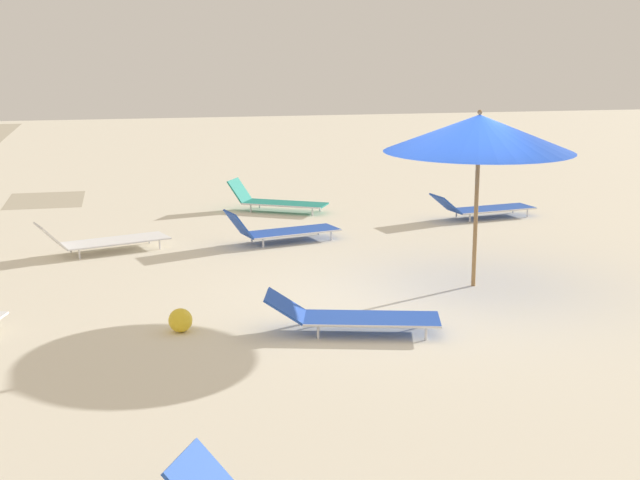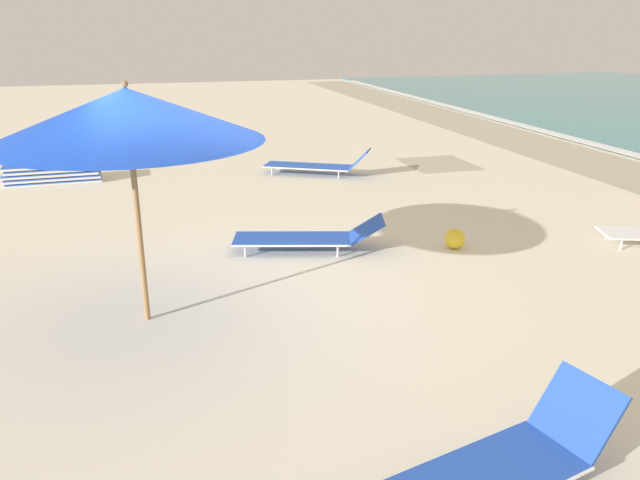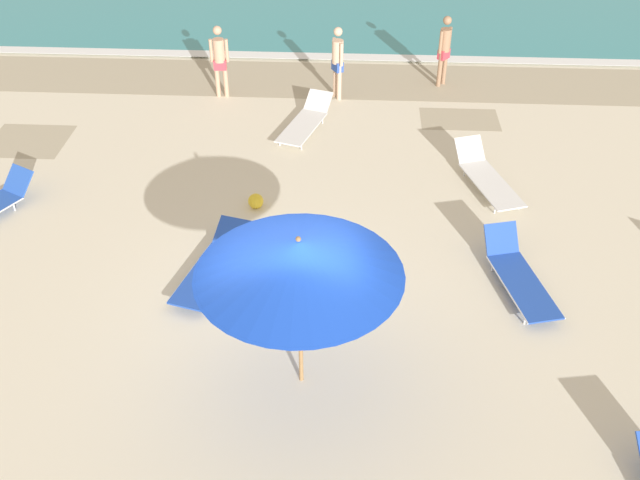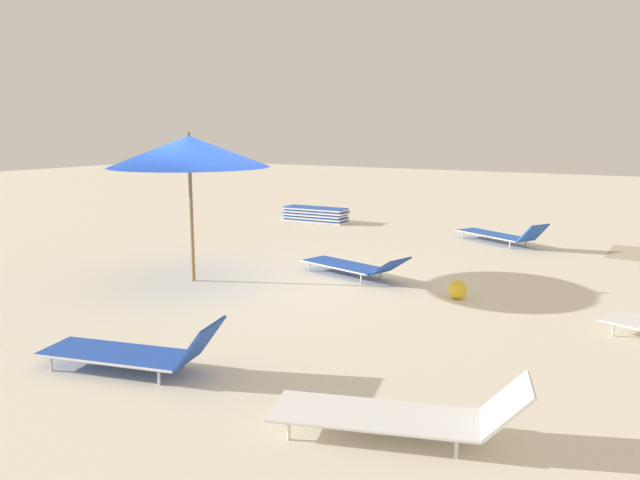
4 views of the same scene
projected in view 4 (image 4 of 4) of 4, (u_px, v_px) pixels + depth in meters
ground_plane at (244, 288)px, 10.60m from camera, size 60.00×60.00×0.16m
beach_umbrella at (189, 152)px, 10.37m from camera, size 2.69×2.69×2.54m
lounger_stack at (315, 215)px, 17.52m from camera, size 0.68×1.92×0.41m
sun_lounger_under_umbrella at (401, 413)px, 5.27m from camera, size 1.25×2.24×0.58m
sun_lounger_near_water_right at (135, 352)px, 6.71m from camera, size 1.08×2.11×0.63m
sun_lounger_mid_beach_solo at (501, 234)px, 14.17m from camera, size 1.61×2.28×0.58m
sun_lounger_mid_beach_pair_b at (354, 265)px, 11.00m from camera, size 1.13×2.20×0.48m
beach_ball at (458, 290)px, 9.59m from camera, size 0.29×0.29×0.29m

